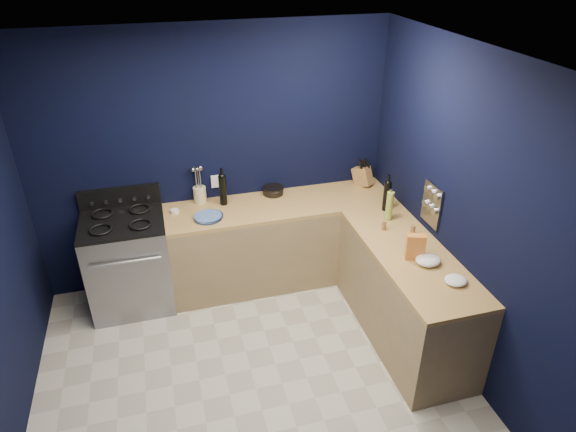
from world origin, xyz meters
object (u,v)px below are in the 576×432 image
object	(u,v)px
plate_stack	(208,217)
crouton_bag	(415,247)
utensil_crock	(200,194)
knife_block	(362,176)
gas_range	(129,264)

from	to	relation	value
plate_stack	crouton_bag	xyz separation A→B (m)	(1.56, -1.12, 0.10)
plate_stack	utensil_crock	world-z (taller)	utensil_crock
utensil_crock	knife_block	world-z (taller)	knife_block
utensil_crock	crouton_bag	bearing A→B (deg)	-43.16
gas_range	utensil_crock	size ratio (longest dim) A/B	5.79
gas_range	plate_stack	xyz separation A→B (m)	(0.79, -0.09, 0.46)
gas_range	crouton_bag	world-z (taller)	crouton_bag
plate_stack	knife_block	world-z (taller)	knife_block
plate_stack	crouton_bag	world-z (taller)	crouton_bag
gas_range	knife_block	world-z (taller)	knife_block
knife_block	crouton_bag	bearing A→B (deg)	-128.53
utensil_crock	knife_block	xyz separation A→B (m)	(1.72, -0.08, 0.02)
utensil_crock	knife_block	bearing A→B (deg)	-2.56
plate_stack	crouton_bag	size ratio (longest dim) A/B	1.15
plate_stack	knife_block	distance (m)	1.71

